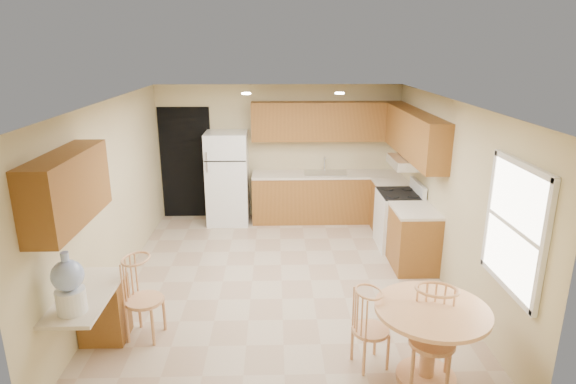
{
  "coord_description": "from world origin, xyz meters",
  "views": [
    {
      "loc": [
        -0.08,
        -6.11,
        3.18
      ],
      "look_at": [
        0.1,
        0.3,
        1.22
      ],
      "focal_mm": 30.0,
      "sensor_mm": 36.0,
      "label": 1
    }
  ],
  "objects_px": {
    "chair_table_a": "(373,325)",
    "chair_desk": "(141,294)",
    "chair_table_b": "(436,336)",
    "water_crock": "(69,285)",
    "dining_table": "(430,333)",
    "stove": "(399,219)",
    "refrigerator": "(228,178)"
  },
  "relations": [
    {
      "from": "chair_table_a",
      "to": "chair_desk",
      "type": "xyz_separation_m",
      "value": [
        -2.43,
        0.57,
        0.06
      ]
    },
    {
      "from": "chair_table_b",
      "to": "water_crock",
      "type": "height_order",
      "value": "water_crock"
    },
    {
      "from": "dining_table",
      "to": "stove",
      "type": "bearing_deg",
      "value": 80.98
    },
    {
      "from": "chair_table_b",
      "to": "water_crock",
      "type": "bearing_deg",
      "value": 13.9
    },
    {
      "from": "water_crock",
      "to": "stove",
      "type": "bearing_deg",
      "value": 39.41
    },
    {
      "from": "dining_table",
      "to": "water_crock",
      "type": "distance_m",
      "value": 3.44
    },
    {
      "from": "chair_desk",
      "to": "water_crock",
      "type": "xyz_separation_m",
      "value": [
        -0.45,
        -0.66,
        0.46
      ]
    },
    {
      "from": "refrigerator",
      "to": "dining_table",
      "type": "xyz_separation_m",
      "value": [
        2.35,
        -4.53,
        -0.32
      ]
    },
    {
      "from": "dining_table",
      "to": "water_crock",
      "type": "bearing_deg",
      "value": 178.62
    },
    {
      "from": "dining_table",
      "to": "refrigerator",
      "type": "bearing_deg",
      "value": 117.44
    },
    {
      "from": "stove",
      "to": "water_crock",
      "type": "distance_m",
      "value": 5.11
    },
    {
      "from": "dining_table",
      "to": "chair_table_b",
      "type": "bearing_deg",
      "value": -90.0
    },
    {
      "from": "refrigerator",
      "to": "chair_table_a",
      "type": "bearing_deg",
      "value": -67.21
    },
    {
      "from": "dining_table",
      "to": "chair_table_a",
      "type": "height_order",
      "value": "chair_table_a"
    },
    {
      "from": "refrigerator",
      "to": "dining_table",
      "type": "relative_size",
      "value": 1.56
    },
    {
      "from": "refrigerator",
      "to": "chair_table_a",
      "type": "height_order",
      "value": "refrigerator"
    },
    {
      "from": "refrigerator",
      "to": "chair_table_b",
      "type": "relative_size",
      "value": 1.68
    },
    {
      "from": "refrigerator",
      "to": "chair_table_a",
      "type": "xyz_separation_m",
      "value": [
        1.83,
        -4.36,
        -0.33
      ]
    },
    {
      "from": "chair_table_a",
      "to": "water_crock",
      "type": "bearing_deg",
      "value": -105.42
    },
    {
      "from": "dining_table",
      "to": "chair_table_a",
      "type": "distance_m",
      "value": 0.55
    },
    {
      "from": "chair_table_b",
      "to": "refrigerator",
      "type": "bearing_deg",
      "value": -45.29
    },
    {
      "from": "chair_table_a",
      "to": "stove",
      "type": "bearing_deg",
      "value": 144.45
    },
    {
      "from": "refrigerator",
      "to": "water_crock",
      "type": "height_order",
      "value": "refrigerator"
    },
    {
      "from": "water_crock",
      "to": "chair_desk",
      "type": "bearing_deg",
      "value": 55.55
    },
    {
      "from": "refrigerator",
      "to": "chair_desk",
      "type": "distance_m",
      "value": 3.84
    },
    {
      "from": "stove",
      "to": "refrigerator",
      "type": "bearing_deg",
      "value": 157.01
    },
    {
      "from": "dining_table",
      "to": "chair_desk",
      "type": "xyz_separation_m",
      "value": [
        -2.95,
        0.74,
        0.06
      ]
    },
    {
      "from": "refrigerator",
      "to": "water_crock",
      "type": "relative_size",
      "value": 2.78
    },
    {
      "from": "chair_table_a",
      "to": "chair_desk",
      "type": "relative_size",
      "value": 0.89
    },
    {
      "from": "chair_table_b",
      "to": "chair_desk",
      "type": "xyz_separation_m",
      "value": [
        -2.95,
        0.91,
        -0.03
      ]
    },
    {
      "from": "chair_table_a",
      "to": "water_crock",
      "type": "relative_size",
      "value": 1.4
    },
    {
      "from": "chair_table_a",
      "to": "water_crock",
      "type": "xyz_separation_m",
      "value": [
        -2.88,
        -0.09,
        0.53
      ]
    }
  ]
}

